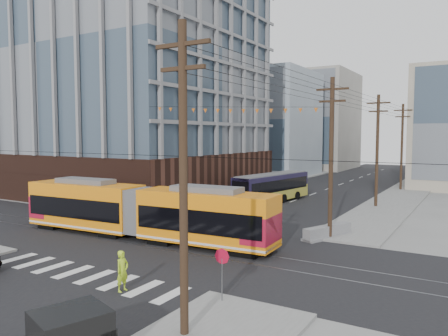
{
  "coord_description": "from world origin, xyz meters",
  "views": [
    {
      "loc": [
        17.33,
        -18.13,
        7.18
      ],
      "look_at": [
        1.44,
        8.65,
        4.77
      ],
      "focal_mm": 35.0,
      "sensor_mm": 36.0,
      "label": 1
    }
  ],
  "objects": [
    {
      "name": "ground",
      "position": [
        0.0,
        0.0,
        0.0
      ],
      "size": [
        160.0,
        160.0,
        0.0
      ],
      "primitive_type": "plane",
      "color": "slate"
    },
    {
      "name": "office_building",
      "position": [
        -22.0,
        23.0,
        14.3
      ],
      "size": [
        30.0,
        25.0,
        28.6
      ],
      "primitive_type": "cube",
      "color": "#381E16",
      "rests_on": "ground"
    },
    {
      "name": "bg_bldg_nw_near",
      "position": [
        -17.0,
        52.0,
        9.0
      ],
      "size": [
        18.0,
        16.0,
        18.0
      ],
      "primitive_type": "cube",
      "color": "#8C99A5",
      "rests_on": "ground"
    },
    {
      "name": "bg_bldg_nw_far",
      "position": [
        -14.0,
        72.0,
        10.0
      ],
      "size": [
        16.0,
        18.0,
        20.0
      ],
      "primitive_type": "cube",
      "color": "gray",
      "rests_on": "ground"
    },
    {
      "name": "utility_pole_near",
      "position": [
        8.5,
        -6.0,
        5.5
      ],
      "size": [
        0.3,
        0.3,
        11.0
      ],
      "primitive_type": "cylinder",
      "color": "black",
      "rests_on": "ground"
    },
    {
      "name": "utility_pole_far",
      "position": [
        8.5,
        56.0,
        5.5
      ],
      "size": [
        0.3,
        0.3,
        11.0
      ],
      "primitive_type": "cylinder",
      "color": "black",
      "rests_on": "ground"
    },
    {
      "name": "streetcar",
      "position": [
        -2.72,
        4.5,
        1.88
      ],
      "size": [
        19.6,
        3.78,
        3.75
      ],
      "primitive_type": null,
      "rotation": [
        0.0,
        0.0,
        0.05
      ],
      "color": "orange",
      "rests_on": "ground"
    },
    {
      "name": "city_bus",
      "position": [
        -1.67,
        23.84,
        1.56
      ],
      "size": [
        4.09,
        11.25,
        3.12
      ],
      "primitive_type": null,
      "rotation": [
        0.0,
        0.0,
        -0.16
      ],
      "color": "black",
      "rests_on": "ground"
    },
    {
      "name": "parked_car_silver",
      "position": [
        -5.62,
        13.66,
        0.8
      ],
      "size": [
        1.87,
        4.9,
        1.6
      ],
      "primitive_type": "imported",
      "rotation": [
        0.0,
        0.0,
        3.18
      ],
      "color": "#92939D",
      "rests_on": "ground"
    },
    {
      "name": "parked_car_white",
      "position": [
        -5.31,
        16.85,
        0.7
      ],
      "size": [
        3.46,
        5.21,
        1.4
      ],
      "primitive_type": "imported",
      "rotation": [
        0.0,
        0.0,
        3.48
      ],
      "color": "silver",
      "rests_on": "ground"
    },
    {
      "name": "parked_car_grey",
      "position": [
        -5.54,
        24.33,
        0.73
      ],
      "size": [
        2.55,
        5.3,
        1.46
      ],
      "primitive_type": "imported",
      "rotation": [
        0.0,
        0.0,
        3.12
      ],
      "color": "slate",
      "rests_on": "ground"
    },
    {
      "name": "pedestrian",
      "position": [
        3.38,
        -3.74,
        0.94
      ],
      "size": [
        0.45,
        0.69,
        1.89
      ],
      "primitive_type": "imported",
      "rotation": [
        0.0,
        0.0,
        1.57
      ],
      "color": "#B8E225",
      "rests_on": "ground"
    },
    {
      "name": "stop_sign",
      "position": [
        8.07,
        -2.7,
        1.12
      ],
      "size": [
        0.72,
        0.72,
        2.24
      ],
      "primitive_type": null,
      "rotation": [
        0.0,
        0.0,
        0.06
      ],
      "color": "#AF0D29",
      "rests_on": "ground"
    },
    {
      "name": "jersey_barrier",
      "position": [
        8.3,
        11.18,
        0.44
      ],
      "size": [
        2.54,
        4.4,
        0.87
      ],
      "primitive_type": "cube",
      "rotation": [
        0.0,
        0.0,
        -0.39
      ],
      "color": "gray",
      "rests_on": "ground"
    }
  ]
}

